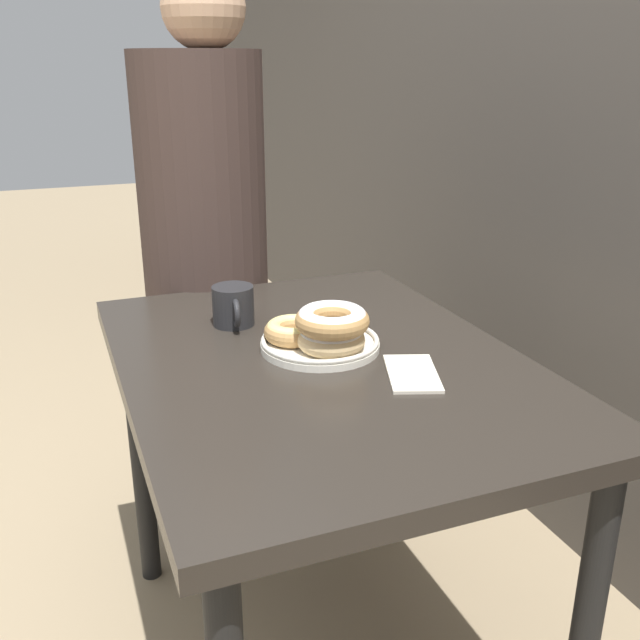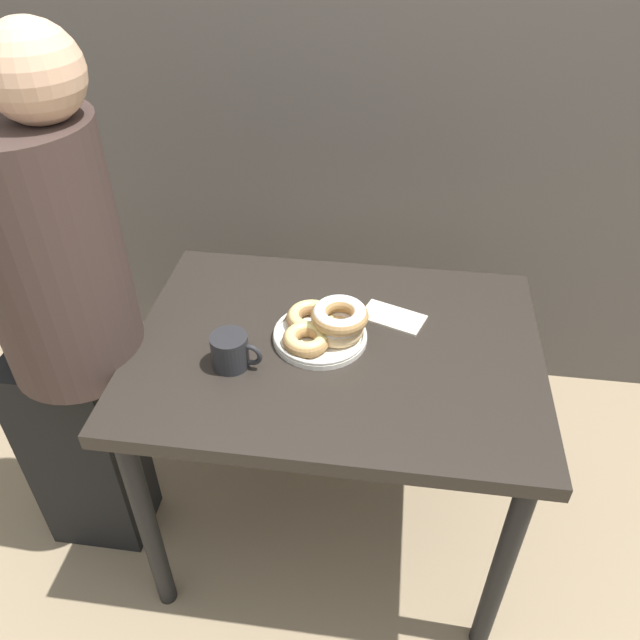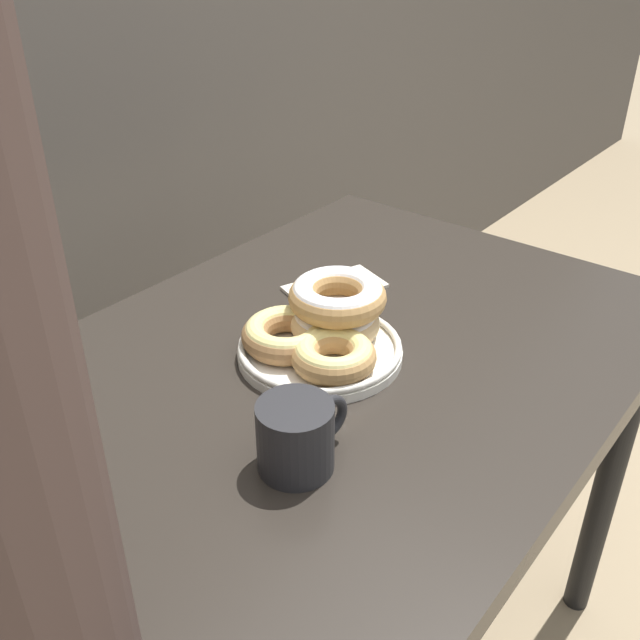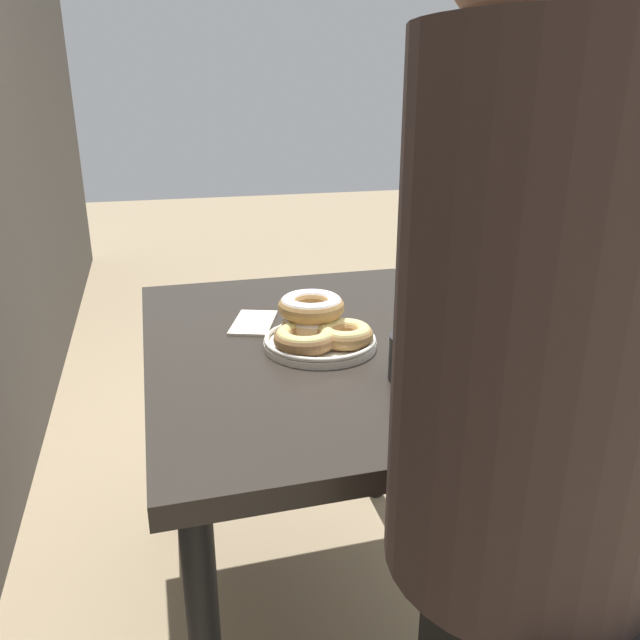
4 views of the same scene
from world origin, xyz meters
name	(u,v)px [view 4 (image 4 of 4)]	position (x,y,z in m)	size (l,w,h in m)	color
ground_plane	(429,589)	(0.00, 0.00, 0.00)	(14.00, 14.00, 0.00)	#937F60
dining_table	(321,379)	(0.00, 0.30, 0.66)	(1.00, 0.74, 0.75)	#28231E
donut_plate	(317,327)	(-0.03, 0.32, 0.79)	(0.26, 0.24, 0.10)	silver
coffee_mug	(412,357)	(-0.23, 0.19, 0.80)	(0.12, 0.09, 0.09)	#232326
person_figure	(532,493)	(-0.66, 0.22, 0.80)	(0.38, 0.32, 1.49)	black
napkin	(254,323)	(0.13, 0.42, 0.75)	(0.18, 0.14, 0.01)	beige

